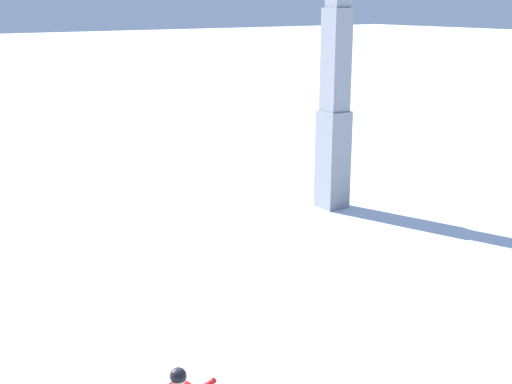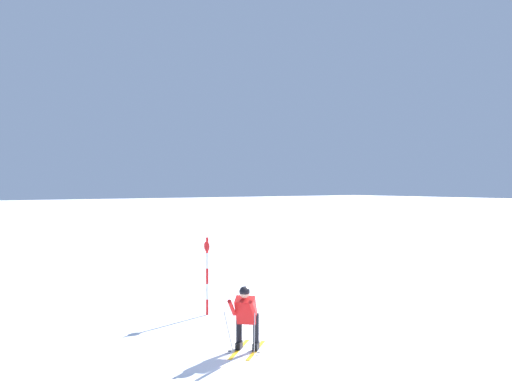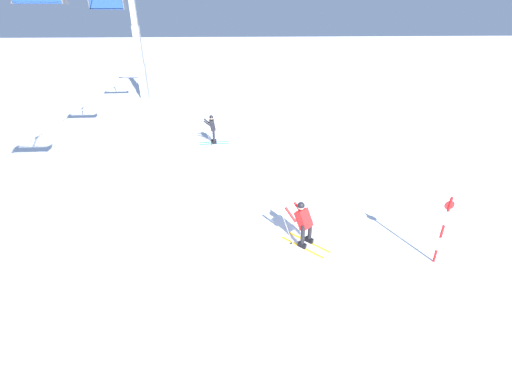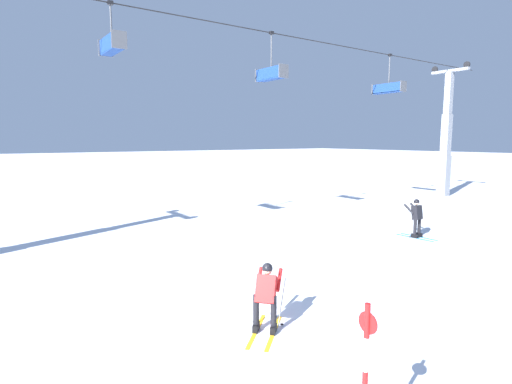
# 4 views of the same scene
# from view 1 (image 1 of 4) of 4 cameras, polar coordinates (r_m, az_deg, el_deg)

# --- Properties ---
(lift_tower_near) EXTENTS (0.78, 2.86, 9.44)m
(lift_tower_near) POSITION_cam_1_polar(r_m,az_deg,el_deg) (20.14, 6.71, 9.51)
(lift_tower_near) COLOR gray
(lift_tower_near) RESTS_ON ground_plane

